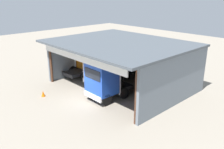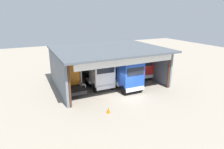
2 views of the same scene
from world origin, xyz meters
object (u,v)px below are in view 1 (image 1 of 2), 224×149
at_px(truck_blue_center_bay, 104,80).
at_px(truck_red_yard_outside, 159,83).
at_px(oil_drum, 126,67).
at_px(tool_cart, 181,83).
at_px(truck_white_center_right_bay, 100,68).
at_px(traffic_cone, 43,94).
at_px(truck_orange_right_bay, 89,60).

bearing_deg(truck_blue_center_bay, truck_red_yard_outside, -137.84).
xyz_separation_m(oil_drum, tool_cart, (7.88, -0.03, 0.04)).
bearing_deg(truck_white_center_right_bay, traffic_cone, 73.80).
bearing_deg(traffic_cone, truck_blue_center_bay, 40.69).
xyz_separation_m(truck_white_center_right_bay, traffic_cone, (-1.65, -5.70, -1.68)).
relative_size(truck_red_yard_outside, oil_drum, 5.13).
bearing_deg(truck_red_yard_outside, truck_white_center_right_bay, 15.36).
bearing_deg(tool_cart, truck_blue_center_bay, -114.49).
bearing_deg(truck_blue_center_bay, tool_cart, -113.80).
relative_size(truck_orange_right_bay, truck_white_center_right_bay, 1.11).
bearing_deg(truck_orange_right_bay, oil_drum, 63.22).
distance_m(truck_white_center_right_bay, traffic_cone, 6.17).
xyz_separation_m(truck_white_center_right_bay, truck_blue_center_bay, (2.73, -1.94, -0.06)).
bearing_deg(truck_red_yard_outside, truck_orange_right_bay, 3.58).
bearing_deg(truck_blue_center_bay, truck_orange_right_bay, -26.99).
height_order(oil_drum, traffic_cone, oil_drum).
distance_m(truck_white_center_right_bay, truck_blue_center_bay, 3.35).
height_order(truck_red_yard_outside, oil_drum, truck_red_yard_outside).
bearing_deg(truck_orange_right_bay, tool_cart, 19.84).
bearing_deg(truck_blue_center_bay, oil_drum, -58.71).
bearing_deg(oil_drum, traffic_cone, -89.59).
xyz_separation_m(truck_orange_right_bay, oil_drum, (1.81, 4.25, -1.40)).
height_order(truck_white_center_right_bay, truck_blue_center_bay, truck_white_center_right_bay).
height_order(truck_orange_right_bay, truck_blue_center_bay, truck_blue_center_bay).
relative_size(truck_orange_right_bay, tool_cart, 5.05).
bearing_deg(traffic_cone, truck_orange_right_bay, 105.04).
bearing_deg(oil_drum, tool_cart, -0.24).
height_order(truck_blue_center_bay, traffic_cone, truck_blue_center_bay).
bearing_deg(truck_white_center_right_bay, oil_drum, -72.95).
distance_m(truck_red_yard_outside, oil_drum, 9.29).
xyz_separation_m(truck_orange_right_bay, truck_red_yard_outside, (9.96, -0.03, -0.12)).
relative_size(truck_white_center_right_bay, oil_drum, 4.91).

